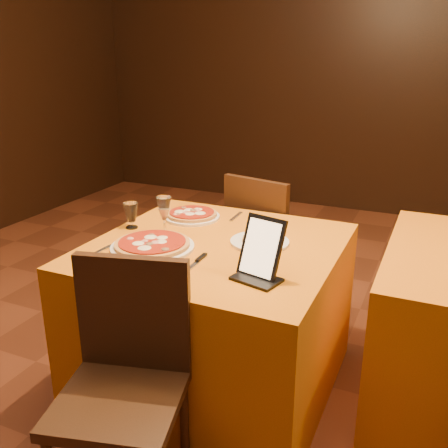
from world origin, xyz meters
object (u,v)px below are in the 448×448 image
at_px(tablet, 262,247).
at_px(water_glass, 131,216).
at_px(chair_main_far, 271,245).
at_px(pizza_near, 152,245).
at_px(pizza_far, 192,215).
at_px(chair_main_near, 119,400).
at_px(main_table, 216,316).
at_px(wine_glass, 164,215).

bearing_deg(tablet, water_glass, 175.49).
distance_m(chair_main_far, pizza_near, 1.05).
distance_m(chair_main_far, pizza_far, 0.67).
relative_size(chair_main_far, pizza_near, 2.42).
bearing_deg(chair_main_near, chair_main_far, 75.46).
height_order(pizza_near, tablet, tablet).
bearing_deg(main_table, tablet, -37.82).
distance_m(main_table, pizza_near, 0.49).
xyz_separation_m(wine_glass, water_glass, (-0.20, 0.01, -0.03)).
distance_m(wine_glass, tablet, 0.64).
bearing_deg(main_table, pizza_near, -144.56).
height_order(main_table, tablet, tablet).
distance_m(pizza_far, tablet, 0.79).
relative_size(chair_main_near, tablet, 3.73).
bearing_deg(chair_main_far, water_glass, 71.56).
bearing_deg(tablet, chair_main_far, 120.46).
xyz_separation_m(chair_main_near, chair_main_far, (0.00, 1.60, 0.00)).
bearing_deg(wine_glass, pizza_near, -76.43).
height_order(pizza_near, wine_glass, wine_glass).
xyz_separation_m(chair_main_near, tablet, (0.31, 0.55, 0.41)).
xyz_separation_m(main_table, pizza_far, (-0.28, 0.29, 0.39)).
distance_m(main_table, chair_main_far, 0.81).
xyz_separation_m(wine_glass, tablet, (0.59, -0.26, 0.03)).
distance_m(pizza_near, tablet, 0.56).
relative_size(pizza_far, tablet, 1.21).
bearing_deg(chair_main_near, main_table, 75.46).
bearing_deg(pizza_near, water_glass, 141.26).
distance_m(chair_main_far, water_glass, 0.99).
distance_m(pizza_near, pizza_far, 0.46).
bearing_deg(water_glass, chair_main_far, 58.68).
bearing_deg(main_table, water_glass, 176.89).
relative_size(chair_main_far, pizza_far, 3.08).
height_order(main_table, pizza_near, pizza_near).
bearing_deg(pizza_near, tablet, -7.44).
xyz_separation_m(water_glass, tablet, (0.78, -0.26, 0.06)).
relative_size(pizza_near, tablet, 1.54).
bearing_deg(water_glass, chair_main_near, -59.63).
distance_m(main_table, tablet, 0.63).
height_order(chair_main_near, tablet, tablet).
bearing_deg(pizza_near, pizza_far, 95.00).
xyz_separation_m(pizza_near, pizza_far, (-0.04, 0.46, 0.00)).
height_order(chair_main_far, pizza_far, chair_main_far).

